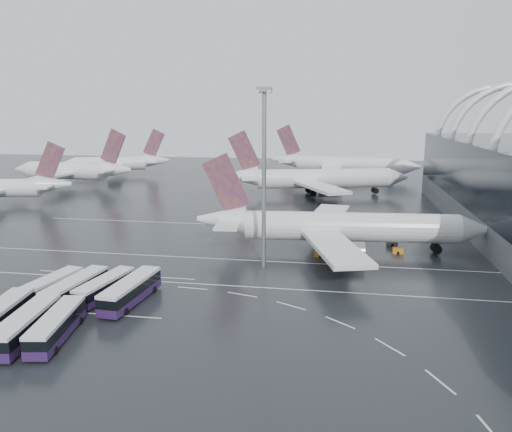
% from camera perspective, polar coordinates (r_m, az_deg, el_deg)
% --- Properties ---
extents(ground, '(420.00, 420.00, 0.00)m').
position_cam_1_polar(ground, '(81.56, -0.16, -7.64)').
color(ground, black).
rests_on(ground, ground).
extents(lane_marking_near, '(120.00, 0.25, 0.01)m').
position_cam_1_polar(lane_marking_near, '(79.71, -0.40, -8.11)').
color(lane_marking_near, silver).
rests_on(lane_marking_near, ground).
extents(lane_marking_mid, '(120.00, 0.25, 0.01)m').
position_cam_1_polar(lane_marking_mid, '(92.80, 1.09, -5.17)').
color(lane_marking_mid, silver).
rests_on(lane_marking_mid, ground).
extents(lane_marking_far, '(120.00, 0.25, 0.01)m').
position_cam_1_polar(lane_marking_far, '(119.61, 3.07, -1.25)').
color(lane_marking_far, silver).
rests_on(lane_marking_far, ground).
extents(bus_bay_line_south, '(28.00, 0.25, 0.01)m').
position_cam_1_polar(bus_bay_line_south, '(75.39, -20.96, -10.16)').
color(bus_bay_line_south, silver).
rests_on(bus_bay_line_south, ground).
extents(bus_bay_line_north, '(28.00, 0.25, 0.01)m').
position_cam_1_polar(bus_bay_line_north, '(88.60, -15.75, -6.49)').
color(bus_bay_line_north, silver).
rests_on(bus_bay_line_north, ground).
extents(airliner_main, '(57.15, 49.99, 19.35)m').
position_cam_1_polar(airliner_main, '(99.11, 9.06, -1.31)').
color(airliner_main, white).
rests_on(airliner_main, ground).
extents(airliner_gate_b, '(60.42, 53.54, 21.23)m').
position_cam_1_polar(airliner_gate_b, '(164.35, 6.66, 4.22)').
color(airliner_gate_b, white).
rests_on(airliner_gate_b, ground).
extents(airliner_gate_c, '(60.31, 54.93, 21.52)m').
position_cam_1_polar(airliner_gate_c, '(208.07, 9.68, 5.78)').
color(airliner_gate_c, white).
rests_on(airliner_gate_c, ground).
extents(jet_remote_west, '(42.25, 34.27, 18.51)m').
position_cam_1_polar(jet_remote_west, '(165.71, -27.08, 2.85)').
color(jet_remote_west, white).
rests_on(jet_remote_west, ground).
extents(jet_remote_mid, '(48.45, 39.06, 21.09)m').
position_cam_1_polar(jet_remote_mid, '(195.51, -20.12, 4.84)').
color(jet_remote_mid, white).
rests_on(jet_remote_mid, ground).
extents(jet_remote_far, '(44.25, 36.00, 19.67)m').
position_cam_1_polar(jet_remote_far, '(221.62, -15.54, 5.81)').
color(jet_remote_far, white).
rests_on(jet_remote_far, ground).
extents(bus_row_near_a, '(4.73, 12.88, 3.10)m').
position_cam_1_polar(bus_row_near_a, '(80.61, -22.60, -7.56)').
color(bus_row_near_a, '#241541').
rests_on(bus_row_near_a, ground).
extents(bus_row_near_b, '(4.30, 13.30, 3.22)m').
position_cam_1_polar(bus_row_near_b, '(78.85, -19.93, -7.74)').
color(bus_row_near_b, '#241541').
rests_on(bus_row_near_b, ground).
extents(bus_row_near_c, '(4.56, 12.47, 3.00)m').
position_cam_1_polar(bus_row_near_c, '(78.33, -16.87, -7.75)').
color(bus_row_near_c, '#241541').
rests_on(bus_row_near_c, ground).
extents(bus_row_near_d, '(4.21, 14.02, 3.40)m').
position_cam_1_polar(bus_row_near_d, '(75.19, -14.11, -8.24)').
color(bus_row_near_d, '#241541').
rests_on(bus_row_near_d, ground).
extents(bus_row_far_b, '(4.72, 13.82, 3.33)m').
position_cam_1_polar(bus_row_far_b, '(68.10, -24.82, -11.25)').
color(bus_row_far_b, '#241541').
rests_on(bus_row_far_b, ground).
extents(bus_row_far_c, '(4.93, 13.10, 3.15)m').
position_cam_1_polar(bus_row_far_c, '(66.82, -21.82, -11.53)').
color(bus_row_far_c, '#241541').
rests_on(bus_row_far_c, ground).
extents(floodlight_mast, '(2.39, 2.39, 31.22)m').
position_cam_1_polar(floodlight_mast, '(85.61, 0.93, 6.79)').
color(floodlight_mast, gray).
rests_on(floodlight_mast, ground).
extents(gse_cart_belly_a, '(2.07, 1.23, 1.13)m').
position_cam_1_polar(gse_cart_belly_a, '(101.36, 15.91, -3.82)').
color(gse_cart_belly_a, orange).
rests_on(gse_cart_belly_a, ground).
extents(gse_cart_belly_b, '(2.31, 1.37, 1.26)m').
position_cam_1_polar(gse_cart_belly_b, '(106.85, 15.28, -2.94)').
color(gse_cart_belly_b, slate).
rests_on(gse_cart_belly_b, ground).
extents(gse_cart_belly_c, '(2.39, 1.41, 1.30)m').
position_cam_1_polar(gse_cart_belly_c, '(96.27, 7.42, -4.24)').
color(gse_cart_belly_c, orange).
rests_on(gse_cart_belly_c, ground).
extents(gse_cart_belly_d, '(1.93, 1.14, 1.05)m').
position_cam_1_polar(gse_cart_belly_d, '(109.86, 19.80, -2.88)').
color(gse_cart_belly_d, slate).
rests_on(gse_cart_belly_d, ground).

